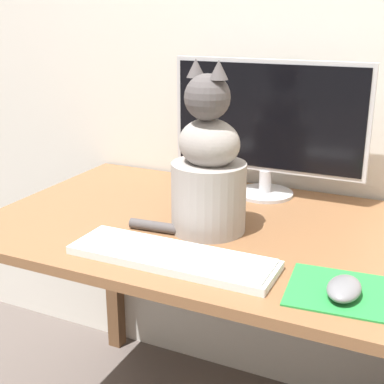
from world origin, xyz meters
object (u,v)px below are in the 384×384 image
at_px(keyboard, 172,256).
at_px(computer_mouse_right, 344,288).
at_px(cat, 209,170).
at_px(monitor, 268,123).

height_order(keyboard, computer_mouse_right, computer_mouse_right).
distance_m(keyboard, cat, 0.25).
bearing_deg(keyboard, cat, 89.83).
relative_size(monitor, keyboard, 1.22).
distance_m(keyboard, computer_mouse_right, 0.37).
bearing_deg(monitor, cat, -97.80).
height_order(keyboard, cat, cat).
height_order(monitor, computer_mouse_right, monitor).
distance_m(monitor, keyboard, 0.56).
bearing_deg(cat, computer_mouse_right, -12.44).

